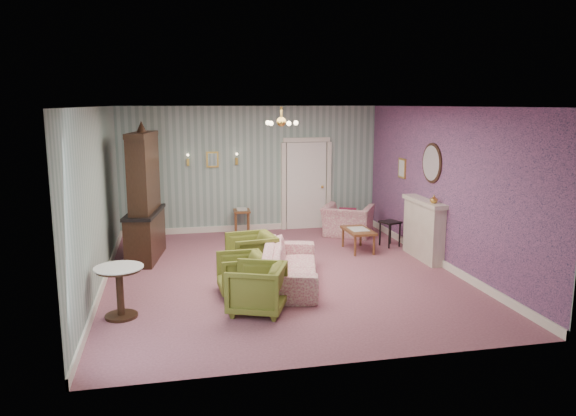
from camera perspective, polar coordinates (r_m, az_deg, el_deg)
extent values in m
plane|color=#975869|center=(9.79, -0.66, -6.81)|extent=(7.00, 7.00, 0.00)
plane|color=white|center=(9.34, -0.70, 10.41)|extent=(7.00, 7.00, 0.00)
plane|color=gray|center=(12.88, -3.78, 4.00)|extent=(6.00, 0.00, 6.00)
plane|color=gray|center=(6.13, 5.84, -3.47)|extent=(6.00, 0.00, 6.00)
plane|color=gray|center=(9.35, -19.01, 0.90)|extent=(0.00, 7.00, 7.00)
plane|color=gray|center=(10.47, 15.65, 2.08)|extent=(0.00, 7.00, 7.00)
plane|color=#C16096|center=(10.46, 15.57, 2.08)|extent=(0.00, 7.00, 7.00)
imported|color=olive|center=(7.96, -3.26, -8.04)|extent=(0.94, 0.97, 0.78)
imported|color=olive|center=(8.75, -4.90, -6.56)|extent=(0.68, 0.72, 0.71)
imported|color=olive|center=(9.72, -3.82, -4.53)|extent=(0.82, 0.86, 0.79)
imported|color=#AB4565|center=(9.19, 0.23, -5.18)|extent=(1.13, 2.30, 0.87)
imported|color=#AB4565|center=(12.53, 6.18, -0.79)|extent=(1.26, 1.14, 0.93)
imported|color=gold|center=(10.43, 14.81, 0.89)|extent=(0.15, 0.15, 0.15)
cube|color=maroon|center=(12.38, 6.18, -0.86)|extent=(0.41, 0.28, 0.39)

